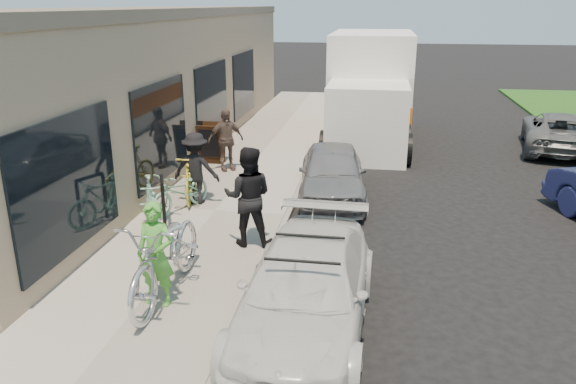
{
  "coord_description": "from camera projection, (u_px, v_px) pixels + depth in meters",
  "views": [
    {
      "loc": [
        1.32,
        -7.82,
        4.33
      ],
      "look_at": [
        -0.23,
        1.8,
        1.05
      ],
      "focal_mm": 35.0,
      "sensor_mm": 36.0,
      "label": 1
    }
  ],
  "objects": [
    {
      "name": "ground",
      "position": [
        284.0,
        291.0,
        8.9
      ],
      "size": [
        120.0,
        120.0,
        0.0
      ],
      "primitive_type": "plane",
      "color": "black",
      "rests_on": "ground"
    },
    {
      "name": "sidewalk",
      "position": [
        215.0,
        213.0,
        11.99
      ],
      "size": [
        3.0,
        34.0,
        0.15
      ],
      "primitive_type": "cube",
      "color": "#A19B91",
      "rests_on": "ground"
    },
    {
      "name": "curb",
      "position": [
        287.0,
        218.0,
        11.75
      ],
      "size": [
        0.12,
        34.0,
        0.13
      ],
      "primitive_type": "cube",
      "color": "gray",
      "rests_on": "ground"
    },
    {
      "name": "storefront",
      "position": [
        153.0,
        83.0,
        16.49
      ],
      "size": [
        3.6,
        20.0,
        4.22
      ],
      "color": "tan",
      "rests_on": "ground"
    },
    {
      "name": "bike_rack",
      "position": [
        163.0,
        198.0,
        10.87
      ],
      "size": [
        0.31,
        0.66,
        0.99
      ],
      "rotation": [
        0.0,
        0.0,
        0.39
      ],
      "color": "black",
      "rests_on": "sidewalk"
    },
    {
      "name": "sandwich_board",
      "position": [
        211.0,
        143.0,
        15.32
      ],
      "size": [
        0.67,
        0.68,
        1.09
      ],
      "rotation": [
        0.0,
        0.0,
        -0.01
      ],
      "color": "black",
      "rests_on": "sidewalk"
    },
    {
      "name": "sedan_white",
      "position": [
        306.0,
        289.0,
        7.68
      ],
      "size": [
        1.83,
        4.27,
        1.27
      ],
      "rotation": [
        0.0,
        0.0,
        -0.03
      ],
      "color": "silver",
      "rests_on": "ground"
    },
    {
      "name": "sedan_silver",
      "position": [
        332.0,
        173.0,
        12.93
      ],
      "size": [
        1.82,
        3.82,
        1.26
      ],
      "primitive_type": "imported",
      "rotation": [
        0.0,
        0.0,
        0.09
      ],
      "color": "gray",
      "rests_on": "ground"
    },
    {
      "name": "moving_truck",
      "position": [
        370.0,
        93.0,
        18.66
      ],
      "size": [
        2.67,
        6.99,
        3.43
      ],
      "rotation": [
        0.0,
        0.0,
        -0.0
      ],
      "color": "white",
      "rests_on": "ground"
    },
    {
      "name": "far_car_gray",
      "position": [
        558.0,
        132.0,
        17.25
      ],
      "size": [
        2.75,
        4.56,
        1.18
      ],
      "primitive_type": "imported",
      "rotation": [
        0.0,
        0.0,
        2.95
      ],
      "color": "#5D5F62",
      "rests_on": "ground"
    },
    {
      "name": "tandem_bike",
      "position": [
        167.0,
        255.0,
        8.28
      ],
      "size": [
        0.92,
        2.54,
        1.33
      ],
      "primitive_type": "imported",
      "rotation": [
        0.0,
        0.0,
        -0.01
      ],
      "color": "silver",
      "rests_on": "sidewalk"
    },
    {
      "name": "woman_rider",
      "position": [
        156.0,
        254.0,
        8.01
      ],
      "size": [
        0.6,
        0.43,
        1.56
      ],
      "primitive_type": "imported",
      "rotation": [
        0.0,
        0.0,
        -0.1
      ],
      "color": "green",
      "rests_on": "sidewalk"
    },
    {
      "name": "man_standing",
      "position": [
        248.0,
        197.0,
        10.01
      ],
      "size": [
        0.94,
        0.76,
        1.82
      ],
      "primitive_type": "imported",
      "rotation": [
        0.0,
        0.0,
        3.23
      ],
      "color": "black",
      "rests_on": "sidewalk"
    },
    {
      "name": "cruiser_bike_a",
      "position": [
        152.0,
        203.0,
        10.96
      ],
      "size": [
        1.22,
        1.63,
        0.97
      ],
      "primitive_type": "imported",
      "rotation": [
        0.0,
        0.0,
        0.54
      ],
      "color": "#83C4AA",
      "rests_on": "sidewalk"
    },
    {
      "name": "cruiser_bike_b",
      "position": [
        181.0,
        191.0,
        11.78
      ],
      "size": [
        1.19,
        1.77,
        0.88
      ],
      "primitive_type": "imported",
      "rotation": [
        0.0,
        0.0,
        -0.4
      ],
      "color": "#83C4AA",
      "rests_on": "sidewalk"
    },
    {
      "name": "cruiser_bike_c",
      "position": [
        191.0,
        175.0,
        12.5
      ],
      "size": [
        0.91,
        1.9,
        1.1
      ],
      "primitive_type": "imported",
      "rotation": [
        0.0,
        0.0,
        0.22
      ],
      "color": "gold",
      "rests_on": "sidewalk"
    },
    {
      "name": "bystander_a",
      "position": [
        196.0,
        168.0,
        12.16
      ],
      "size": [
        1.03,
        0.6,
        1.58
      ],
      "primitive_type": "imported",
      "rotation": [
        0.0,
        0.0,
        3.12
      ],
      "color": "black",
      "rests_on": "sidewalk"
    },
    {
      "name": "bystander_b",
      "position": [
        226.0,
        140.0,
        14.6
      ],
      "size": [
        1.01,
        0.87,
        1.63
      ],
      "primitive_type": "imported",
      "rotation": [
        0.0,
        0.0,
        0.6
      ],
      "color": "brown",
      "rests_on": "sidewalk"
    }
  ]
}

